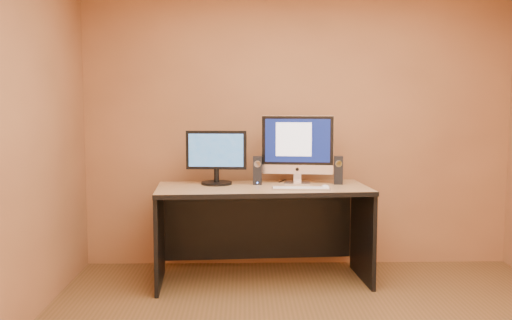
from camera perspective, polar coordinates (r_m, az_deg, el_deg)
name	(u,v)px	position (r m, az deg, el deg)	size (l,w,h in m)	color
walls	(330,142)	(3.39, 7.43, 1.81)	(4.00, 4.00, 2.60)	#A76D43
desk	(263,234)	(4.90, 0.67, -7.45)	(1.78, 0.78, 0.82)	tan
imac	(297,149)	(4.99, 4.16, 1.11)	(0.63, 0.23, 0.61)	silver
second_monitor	(216,158)	(4.95, -3.98, 0.23)	(0.53, 0.27, 0.47)	black
speaker_left	(257,170)	(4.94, 0.13, -1.05)	(0.08, 0.08, 0.24)	black
speaker_right	(338,170)	(5.02, 8.24, -1.01)	(0.08, 0.08, 0.24)	black
keyboard	(301,188)	(4.68, 4.51, -2.85)	(0.48, 0.13, 0.02)	#B4B4B8
mouse	(326,187)	(4.71, 6.97, -2.70)	(0.06, 0.11, 0.04)	white
cable_a	(301,182)	(5.09, 4.48, -2.22)	(0.01, 0.01, 0.24)	black
cable_b	(282,181)	(5.17, 2.64, -2.09)	(0.01, 0.01, 0.20)	black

